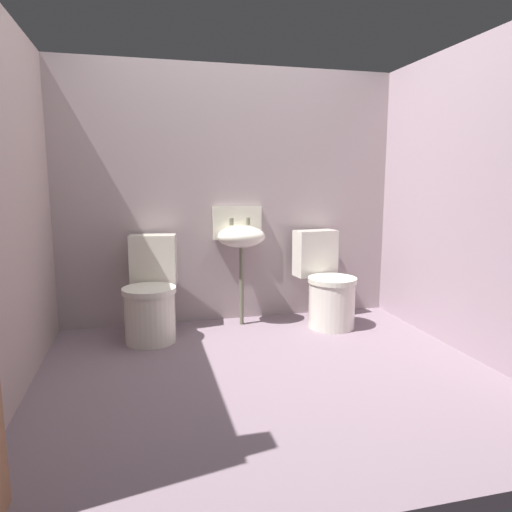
# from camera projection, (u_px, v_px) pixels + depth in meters

# --- Properties ---
(ground_plane) EXTENTS (3.27, 2.73, 0.08)m
(ground_plane) POSITION_uv_depth(u_px,v_px,m) (267.00, 376.00, 2.99)
(ground_plane) COLOR slate
(wall_back) EXTENTS (3.27, 0.10, 2.15)m
(wall_back) POSITION_uv_depth(u_px,v_px,m) (230.00, 196.00, 3.97)
(wall_back) COLOR #A39194
(wall_back) RESTS_ON ground
(wall_left) EXTENTS (0.10, 2.53, 2.15)m
(wall_left) POSITION_uv_depth(u_px,v_px,m) (3.00, 205.00, 2.55)
(wall_left) COLOR #A8918D
(wall_left) RESTS_ON ground
(wall_right) EXTENTS (0.10, 2.53, 2.15)m
(wall_right) POSITION_uv_depth(u_px,v_px,m) (467.00, 200.00, 3.25)
(wall_right) COLOR #A38B97
(wall_right) RESTS_ON ground
(toilet_left) EXTENTS (0.47, 0.64, 0.78)m
(toilet_left) POSITION_uv_depth(u_px,v_px,m) (151.00, 297.00, 3.55)
(toilet_left) COLOR silver
(toilet_left) RESTS_ON ground
(toilet_right) EXTENTS (0.45, 0.63, 0.78)m
(toilet_right) POSITION_uv_depth(u_px,v_px,m) (327.00, 287.00, 3.89)
(toilet_right) COLOR silver
(toilet_right) RESTS_ON ground
(sink) EXTENTS (0.42, 0.35, 0.99)m
(sink) POSITION_uv_depth(u_px,v_px,m) (241.00, 236.00, 3.83)
(sink) COLOR #6A6956
(sink) RESTS_ON ground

